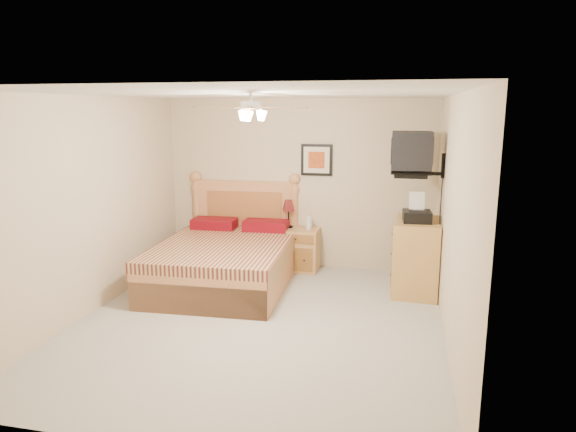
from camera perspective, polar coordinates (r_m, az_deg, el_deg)
name	(u,v)px	position (r m, az deg, el deg)	size (l,w,h in m)	color
floor	(259,323)	(5.87, -3.25, -11.78)	(4.50, 4.50, 0.00)	#A5A095
ceiling	(256,94)	(5.39, -3.57, 13.41)	(4.00, 4.50, 0.04)	white
wall_back	(299,184)	(7.65, 1.19, 3.55)	(4.00, 0.04, 2.50)	beige
wall_front	(163,281)	(3.46, -13.68, -7.02)	(4.00, 0.04, 2.50)	beige
wall_left	(90,206)	(6.33, -21.10, 1.03)	(0.04, 4.50, 2.50)	beige
wall_right	(453,222)	(5.32, 17.82, -0.67)	(0.04, 4.50, 2.50)	beige
bed	(224,234)	(6.89, -7.16, -2.04)	(1.67, 2.19, 1.42)	#BE794B
nightstand	(299,250)	(7.60, 1.22, -3.74)	(0.58, 0.43, 0.62)	tan
table_lamp	(289,214)	(7.59, 0.06, 0.26)	(0.22, 0.22, 0.41)	#5B1211
lotion_bottle	(309,221)	(7.47, 2.32, -0.59)	(0.09, 0.10, 0.25)	silver
framed_picture	(317,160)	(7.54, 3.20, 6.24)	(0.46, 0.04, 0.46)	black
dresser	(417,257)	(6.85, 14.13, -4.39)	(0.56, 0.81, 0.96)	#BB8545
fax_machine	(417,208)	(6.60, 14.18, 0.91)	(0.34, 0.36, 0.36)	black
magazine_lower	(412,215)	(6.99, 13.61, 0.13)	(0.22, 0.29, 0.03)	beige
magazine_upper	(414,213)	(7.01, 13.80, 0.35)	(0.19, 0.26, 0.02)	gray
wall_tv	(424,154)	(6.55, 14.90, 6.70)	(0.56, 0.46, 0.58)	black
ceiling_fan	(251,108)	(5.19, -4.17, 11.92)	(1.14, 1.14, 0.28)	white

